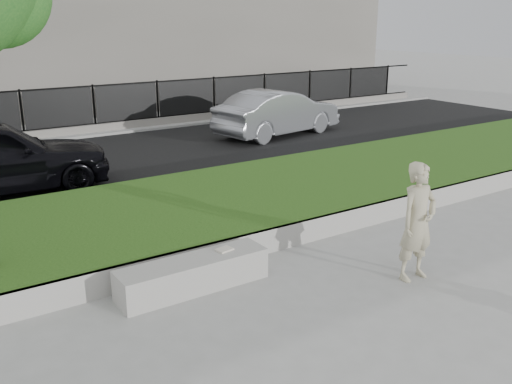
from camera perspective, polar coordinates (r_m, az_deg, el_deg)
ground at (r=8.18m, az=1.21°, el=-9.58°), size 90.00×90.00×0.00m
grass_bank at (r=10.50m, az=-8.21°, el=-2.36°), size 34.00×4.00×0.40m
grass_kerb at (r=8.88m, az=-2.65°, el=-5.90°), size 34.00×0.08×0.40m
street at (r=15.51m, az=-17.10°, el=2.76°), size 34.00×7.00×0.04m
far_pavement at (r=19.77m, az=-21.01°, el=5.49°), size 34.00×3.00×0.12m
iron_fence at (r=18.72m, az=-20.45°, el=6.46°), size 32.00×0.30×1.50m
stone_bench at (r=8.11m, az=-6.30°, el=-8.16°), size 2.18×0.55×0.45m
man at (r=8.46m, az=15.87°, el=-2.89°), size 0.64×0.43×1.74m
book at (r=8.27m, az=-3.18°, el=-5.76°), size 0.26×0.21×0.03m
car_silver at (r=18.21m, az=2.21°, el=7.94°), size 4.56×2.25×1.44m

